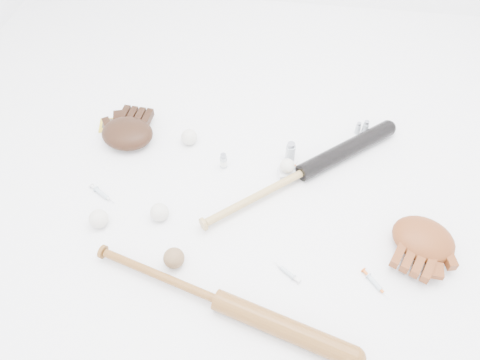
# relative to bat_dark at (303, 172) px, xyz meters

# --- Properties ---
(bat_dark) EXTENTS (0.81, 0.71, 0.07)m
(bat_dark) POSITION_rel_bat_dark_xyz_m (0.00, 0.00, 0.00)
(bat_dark) COLOR black
(bat_dark) RESTS_ON ground
(bat_wood) EXTENTS (0.97, 0.34, 0.07)m
(bat_wood) POSITION_rel_bat_dark_xyz_m (-0.25, -0.60, -0.00)
(bat_wood) COLOR brown
(bat_wood) RESTS_ON ground
(glove_dark) EXTENTS (0.29, 0.29, 0.10)m
(glove_dark) POSITION_rel_bat_dark_xyz_m (-0.77, 0.11, 0.01)
(glove_dark) COLOR black
(glove_dark) RESTS_ON ground
(glove_tan) EXTENTS (0.36, 0.36, 0.10)m
(glove_tan) POSITION_rel_bat_dark_xyz_m (0.45, -0.27, 0.01)
(glove_tan) COLOR brown
(glove_tan) RESTS_ON ground
(trading_card) EXTENTS (0.08, 0.10, 0.00)m
(trading_card) POSITION_rel_bat_dark_xyz_m (-0.90, 0.19, -0.03)
(trading_card) COLOR gold
(trading_card) RESTS_ON ground
(pedestal) EXTENTS (0.08, 0.08, 0.03)m
(pedestal) POSITION_rel_bat_dark_xyz_m (-0.07, 0.00, -0.02)
(pedestal) COLOR white
(pedestal) RESTS_ON ground
(baseball_on_pedestal) EXTENTS (0.06, 0.06, 0.06)m
(baseball_on_pedestal) POSITION_rel_bat_dark_xyz_m (-0.07, 0.00, 0.03)
(baseball_on_pedestal) COLOR silver
(baseball_on_pedestal) RESTS_ON pedestal
(baseball_left) EXTENTS (0.07, 0.07, 0.07)m
(baseball_left) POSITION_rel_bat_dark_xyz_m (-0.75, -0.34, -0.00)
(baseball_left) COLOR silver
(baseball_left) RESTS_ON ground
(baseball_upper) EXTENTS (0.07, 0.07, 0.07)m
(baseball_upper) POSITION_rel_bat_dark_xyz_m (-0.50, 0.13, -0.00)
(baseball_upper) COLOR silver
(baseball_upper) RESTS_ON ground
(baseball_mid) EXTENTS (0.07, 0.07, 0.07)m
(baseball_mid) POSITION_rel_bat_dark_xyz_m (-0.53, -0.27, -0.00)
(baseball_mid) COLOR silver
(baseball_mid) RESTS_ON ground
(baseball_aged) EXTENTS (0.08, 0.08, 0.08)m
(baseball_aged) POSITION_rel_bat_dark_xyz_m (-0.43, -0.46, 0.00)
(baseball_aged) COLOR brown
(baseball_aged) RESTS_ON ground
(syringe_0) EXTENTS (0.14, 0.10, 0.02)m
(syringe_0) POSITION_rel_bat_dark_xyz_m (-0.79, -0.20, -0.03)
(syringe_0) COLOR #ADBCC6
(syringe_0) RESTS_ON ground
(syringe_1) EXTENTS (0.12, 0.10, 0.02)m
(syringe_1) POSITION_rel_bat_dark_xyz_m (-0.03, -0.45, -0.03)
(syringe_1) COLOR #ADBCC6
(syringe_1) RESTS_ON ground
(syringe_2) EXTENTS (0.08, 0.13, 0.02)m
(syringe_2) POSITION_rel_bat_dark_xyz_m (-0.05, 0.02, -0.03)
(syringe_2) COLOR #ADBCC6
(syringe_2) RESTS_ON ground
(syringe_3) EXTENTS (0.11, 0.12, 0.02)m
(syringe_3) POSITION_rel_bat_dark_xyz_m (0.28, -0.44, -0.03)
(syringe_3) COLOR #ADBCC6
(syringe_3) RESTS_ON ground
(syringe_4) EXTENTS (0.17, 0.08, 0.02)m
(syringe_4) POSITION_rel_bat_dark_xyz_m (0.30, 0.28, -0.03)
(syringe_4) COLOR #ADBCC6
(syringe_4) RESTS_ON ground
(vial_0) EXTENTS (0.02, 0.02, 0.06)m
(vial_0) POSITION_rel_bat_dark_xyz_m (0.23, 0.30, -0.01)
(vial_0) COLOR #AFB8C0
(vial_0) RESTS_ON ground
(vial_1) EXTENTS (0.03, 0.03, 0.07)m
(vial_1) POSITION_rel_bat_dark_xyz_m (0.26, 0.30, -0.00)
(vial_1) COLOR #AFB8C0
(vial_1) RESTS_ON ground
(vial_2) EXTENTS (0.03, 0.03, 0.08)m
(vial_2) POSITION_rel_bat_dark_xyz_m (-0.33, 0.02, 0.00)
(vial_2) COLOR #AFB8C0
(vial_2) RESTS_ON ground
(vial_3) EXTENTS (0.04, 0.04, 0.10)m
(vial_3) POSITION_rel_bat_dark_xyz_m (-0.06, 0.10, 0.01)
(vial_3) COLOR #AFB8C0
(vial_3) RESTS_ON ground
(vial_4) EXTENTS (0.03, 0.03, 0.07)m
(vial_4) POSITION_rel_bat_dark_xyz_m (-0.76, -0.33, -0.00)
(vial_4) COLOR #AFB8C0
(vial_4) RESTS_ON ground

